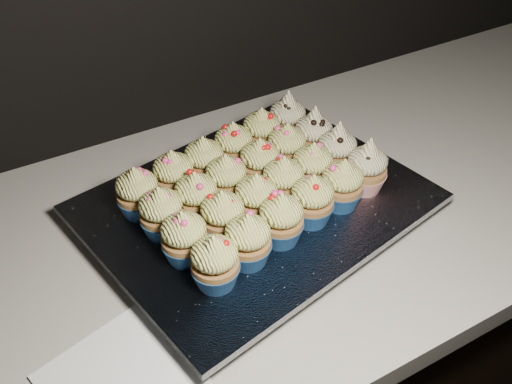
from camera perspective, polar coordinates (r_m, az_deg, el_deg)
cabinet at (r=1.28m, az=3.98°, el=-16.36°), size 2.40×0.60×0.86m
worktop at (r=0.94m, az=5.22°, el=-1.09°), size 2.44×0.64×0.04m
napkin at (r=0.72m, az=-13.49°, el=-17.71°), size 0.19×0.19×0.00m
baking_tray at (r=0.87m, az=0.00°, el=-1.95°), size 0.50×0.42×0.02m
foil_lining at (r=0.86m, az=0.00°, el=-1.11°), size 0.54×0.46×0.01m
cupcake_0 at (r=0.72m, az=-4.12°, el=-7.02°), size 0.06×0.06×0.08m
cupcake_1 at (r=0.74m, az=-0.82°, el=-4.86°), size 0.06×0.06×0.08m
cupcake_2 at (r=0.77m, az=2.53°, el=-2.74°), size 0.06×0.06×0.08m
cupcake_3 at (r=0.81m, az=5.63°, el=-0.81°), size 0.06×0.06×0.08m
cupcake_4 at (r=0.84m, az=8.60°, el=0.74°), size 0.06×0.06×0.08m
cupcake_5 at (r=0.87m, az=11.00°, el=2.41°), size 0.06×0.06×0.10m
cupcake_6 at (r=0.75m, az=-7.18°, el=-4.54°), size 0.06×0.06×0.08m
cupcake_7 at (r=0.78m, az=-3.34°, el=-2.47°), size 0.06×0.06×0.08m
cupcake_8 at (r=0.80m, az=0.03°, el=-0.74°), size 0.06×0.06×0.08m
cupcake_9 at (r=0.83m, az=2.73°, el=1.04°), size 0.06×0.06×0.08m
cupcake_10 at (r=0.86m, az=5.65°, el=2.45°), size 0.06×0.06×0.08m
cupcake_11 at (r=0.90m, az=8.09°, el=4.13°), size 0.06×0.06×0.10m
cupcake_12 at (r=0.79m, az=-9.42°, el=-2.08°), size 0.06×0.06×0.08m
cupcake_13 at (r=0.81m, az=-5.97°, el=-0.54°), size 0.06×0.06×0.08m
cupcake_14 at (r=0.84m, az=-2.98°, el=1.25°), size 0.06×0.06×0.08m
cupcake_15 at (r=0.87m, az=0.39°, el=2.91°), size 0.06×0.06×0.08m
cupcake_16 at (r=0.90m, az=3.08°, el=4.43°), size 0.06×0.06×0.08m
cupcake_17 at (r=0.93m, az=5.76°, el=5.72°), size 0.06×0.06×0.10m
cupcake_18 at (r=0.83m, az=-11.73°, el=-0.08°), size 0.06×0.06×0.08m
cupcake_19 at (r=0.85m, az=-8.22°, el=1.65°), size 0.06×0.06×0.08m
cupcake_20 at (r=0.87m, az=-5.19°, el=3.06°), size 0.06×0.06×0.08m
cupcake_21 at (r=0.90m, az=-2.25°, el=4.57°), size 0.06×0.06×0.08m
cupcake_22 at (r=0.94m, az=0.55°, el=6.02°), size 0.06×0.06×0.08m
cupcake_23 at (r=0.97m, az=3.17°, el=7.34°), size 0.06×0.06×0.10m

